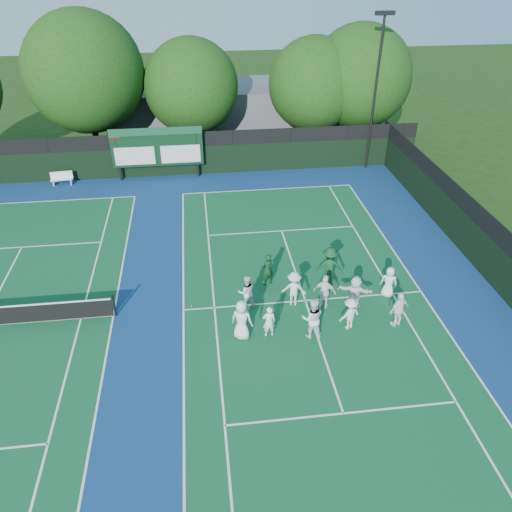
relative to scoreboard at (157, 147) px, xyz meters
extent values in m
plane|color=#19340E|center=(7.01, -15.59, -2.19)|extent=(120.00, 120.00, 0.00)
cube|color=navy|center=(1.01, -14.59, -2.19)|extent=(34.00, 32.00, 0.01)
cube|color=#104E29|center=(7.01, -14.59, -2.18)|extent=(10.97, 23.77, 0.00)
cube|color=white|center=(7.01, -2.70, -2.18)|extent=(10.97, 0.08, 0.00)
cube|color=white|center=(1.53, -14.59, -2.18)|extent=(0.08, 23.77, 0.00)
cube|color=white|center=(12.50, -14.59, -2.18)|extent=(0.08, 23.77, 0.00)
cube|color=white|center=(2.90, -14.59, -2.18)|extent=(0.08, 23.77, 0.00)
cube|color=white|center=(11.13, -14.59, -2.18)|extent=(0.08, 23.77, 0.00)
cube|color=white|center=(7.01, -20.99, -2.18)|extent=(8.23, 0.08, 0.00)
cube|color=white|center=(7.01, -8.19, -2.18)|extent=(8.23, 0.08, 0.00)
cube|color=white|center=(7.01, -14.59, -2.18)|extent=(0.08, 12.80, 0.00)
cube|color=white|center=(-6.99, -2.70, -2.18)|extent=(10.97, 0.08, 0.00)
cube|color=white|center=(-1.50, -14.59, -2.18)|extent=(0.08, 23.77, 0.00)
cube|color=white|center=(-2.87, -14.59, -2.18)|extent=(0.08, 23.77, 0.00)
cube|color=white|center=(-6.99, -8.19, -2.18)|extent=(8.23, 0.08, 0.00)
cube|color=black|center=(1.01, 0.41, -1.19)|extent=(34.00, 0.08, 2.00)
cube|color=black|center=(1.01, 0.41, 0.31)|extent=(34.00, 0.05, 1.00)
cube|color=black|center=(16.01, -14.59, -1.19)|extent=(0.08, 32.00, 2.00)
cube|color=black|center=(16.01, -14.59, 0.31)|extent=(0.05, 32.00, 1.00)
cylinder|color=black|center=(-2.59, 0.01, -0.44)|extent=(0.16, 0.16, 3.50)
cylinder|color=black|center=(2.61, 0.01, -0.44)|extent=(0.16, 0.16, 3.50)
cube|color=black|center=(0.01, 0.01, 0.01)|extent=(6.00, 0.15, 2.60)
cube|color=#13452A|center=(0.01, -0.09, 1.11)|extent=(6.00, 0.05, 0.50)
cube|color=silver|center=(-1.49, -0.09, -0.49)|extent=(2.60, 0.04, 1.20)
cube|color=silver|center=(1.51, -0.09, -0.49)|extent=(2.60, 0.04, 1.20)
cube|color=maroon|center=(-2.59, -0.09, 1.01)|extent=(0.70, 0.04, 0.50)
cube|color=#5A5A5F|center=(5.01, 8.41, -0.19)|extent=(18.00, 6.00, 4.00)
cylinder|color=black|center=(14.51, 0.11, 2.81)|extent=(0.16, 0.16, 10.00)
cube|color=black|center=(14.51, 0.11, 7.81)|extent=(1.20, 0.30, 0.25)
cylinder|color=black|center=(-1.39, -14.59, -1.64)|extent=(0.10, 0.10, 1.10)
cube|color=white|center=(-6.39, -0.29, -1.80)|extent=(1.44, 0.51, 0.06)
cube|color=white|center=(-6.39, -0.14, -1.53)|extent=(1.41, 0.19, 0.47)
cube|color=white|center=(-6.95, -0.29, -2.00)|extent=(0.09, 0.33, 0.38)
cube|color=white|center=(-5.83, -0.29, -2.00)|extent=(0.09, 0.33, 0.38)
cylinder|color=black|center=(-4.55, 3.91, -0.58)|extent=(0.44, 0.44, 3.22)
sphere|color=#13370C|center=(-4.55, 3.91, 4.03)|extent=(8.01, 8.01, 8.01)
sphere|color=#13370C|center=(-3.95, 4.21, 3.23)|extent=(5.61, 5.61, 5.61)
cylinder|color=black|center=(2.51, 3.91, -0.89)|extent=(0.44, 0.44, 2.61)
sphere|color=#13370C|center=(2.51, 3.91, 2.89)|extent=(6.59, 6.59, 6.59)
sphere|color=#13370C|center=(3.11, 4.21, 2.23)|extent=(4.61, 4.61, 4.61)
cylinder|color=black|center=(11.31, 3.91, -0.95)|extent=(0.44, 0.44, 2.48)
sphere|color=#13370C|center=(11.31, 3.91, 2.77)|extent=(6.63, 6.63, 6.63)
sphere|color=#13370C|center=(11.91, 4.21, 2.11)|extent=(4.64, 4.64, 4.64)
cylinder|color=black|center=(14.65, 3.91, -0.88)|extent=(0.44, 0.44, 2.63)
sphere|color=#13370C|center=(14.65, 3.91, 3.20)|extent=(7.35, 7.35, 7.35)
sphere|color=#13370C|center=(15.25, 4.21, 2.46)|extent=(5.15, 5.15, 5.15)
sphere|color=yellow|center=(2.86, -16.52, -2.16)|extent=(0.07, 0.07, 0.07)
sphere|color=yellow|center=(8.72, -13.94, -2.16)|extent=(0.07, 0.07, 0.07)
sphere|color=yellow|center=(9.13, -14.74, -2.16)|extent=(0.07, 0.07, 0.07)
sphere|color=yellow|center=(1.89, -14.40, -2.16)|extent=(0.07, 0.07, 0.07)
imported|color=white|center=(3.93, -16.64, -1.28)|extent=(1.05, 0.89, 1.82)
imported|color=white|center=(5.04, -16.67, -1.46)|extent=(0.55, 0.38, 1.46)
imported|color=white|center=(6.77, -16.90, -1.27)|extent=(0.95, 0.78, 1.84)
imported|color=silver|center=(8.43, -16.60, -1.45)|extent=(1.09, 0.86, 1.47)
imported|color=white|center=(10.51, -16.69, -1.36)|extent=(1.05, 0.75, 1.66)
imported|color=silver|center=(4.33, -14.64, -1.38)|extent=(0.84, 0.68, 1.61)
imported|color=silver|center=(6.43, -14.72, -1.35)|extent=(1.20, 0.87, 1.67)
imported|color=white|center=(7.72, -15.14, -1.35)|extent=(1.07, 0.79, 1.69)
imported|color=white|center=(9.04, -15.29, -1.38)|extent=(1.58, 1.01, 1.63)
imported|color=white|center=(10.81, -14.67, -1.43)|extent=(0.88, 0.74, 1.53)
imported|color=#0D3219|center=(5.49, -13.09, -1.37)|extent=(0.70, 0.59, 1.65)
imported|color=#103D1F|center=(8.37, -13.38, -1.21)|extent=(1.38, 0.97, 1.95)
camera|label=1|loc=(2.57, -32.08, 11.74)|focal=35.00mm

